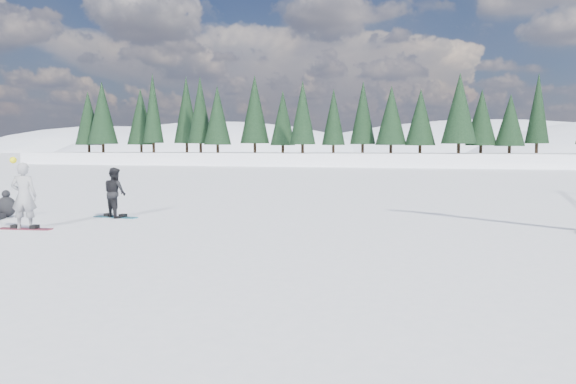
# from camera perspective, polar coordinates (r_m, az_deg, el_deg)

# --- Properties ---
(ground) EXTENTS (420.00, 420.00, 0.00)m
(ground) POSITION_cam_1_polar(r_m,az_deg,el_deg) (17.51, -20.82, -3.09)
(ground) COLOR white
(ground) RESTS_ON ground
(alpine_backdrop) EXTENTS (412.50, 227.00, 53.20)m
(alpine_backdrop) POSITION_cam_1_polar(r_m,az_deg,el_deg) (204.81, 10.16, -0.01)
(alpine_backdrop) COLOR white
(alpine_backdrop) RESTS_ON ground
(snowboarder_woman) EXTENTS (0.78, 0.66, 1.99)m
(snowboarder_woman) POSITION_cam_1_polar(r_m,az_deg,el_deg) (16.86, -25.26, -0.34)
(snowboarder_woman) COLOR #96969B
(snowboarder_woman) RESTS_ON ground
(snowboarder_man) EXTENTS (0.97, 0.90, 1.61)m
(snowboarder_man) POSITION_cam_1_polar(r_m,az_deg,el_deg) (18.66, -17.18, -0.05)
(snowboarder_man) COLOR black
(snowboarder_man) RESTS_ON ground
(seated_rider) EXTENTS (0.74, 1.11, 0.88)m
(seated_rider) POSITION_cam_1_polar(r_m,az_deg,el_deg) (19.98, -26.80, -1.38)
(seated_rider) COLOR black
(seated_rider) RESTS_ON ground
(snowboard_woman) EXTENTS (1.52, 0.50, 0.03)m
(snowboard_woman) POSITION_cam_1_polar(r_m,az_deg,el_deg) (16.95, -25.15, -3.41)
(snowboard_woman) COLOR maroon
(snowboard_woman) RESTS_ON ground
(snowboard_man) EXTENTS (1.51, 0.33, 0.03)m
(snowboard_man) POSITION_cam_1_polar(r_m,az_deg,el_deg) (18.74, -17.12, -2.45)
(snowboard_man) COLOR teal
(snowboard_man) RESTS_ON ground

